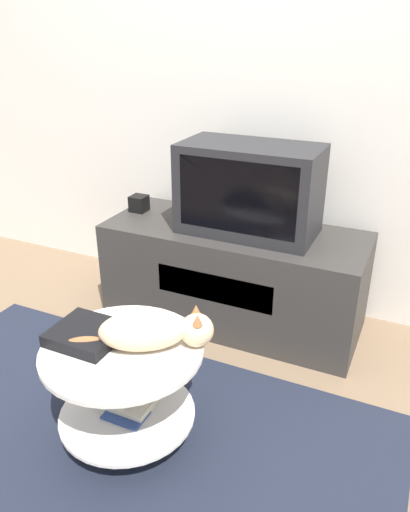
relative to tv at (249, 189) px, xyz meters
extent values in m
plane|color=#7F664C|center=(-0.16, -1.00, -0.72)|extent=(12.00, 12.00, 0.00)
cube|color=silver|center=(-0.16, 0.34, 0.58)|extent=(8.00, 0.05, 2.60)
cube|color=#1E2333|center=(-0.16, -1.00, -0.71)|extent=(2.09, 1.20, 0.02)
cube|color=#33302D|center=(-0.07, 0.00, -0.47)|extent=(1.30, 0.51, 0.51)
cube|color=black|center=(-0.07, -0.25, -0.42)|extent=(0.58, 0.01, 0.14)
cube|color=#232326|center=(0.00, 0.00, 0.00)|extent=(0.65, 0.34, 0.43)
cube|color=black|center=(0.00, -0.16, 0.01)|extent=(0.56, 0.01, 0.33)
cube|color=black|center=(-0.63, 0.03, -0.17)|extent=(0.08, 0.08, 0.08)
cylinder|color=#B2B2B7|center=(-0.10, -0.97, -0.70)|extent=(0.24, 0.24, 0.01)
cylinder|color=#B7B7BC|center=(-0.10, -0.97, -0.51)|extent=(0.04, 0.04, 0.39)
cylinder|color=silver|center=(-0.10, -0.97, -0.59)|extent=(0.50, 0.50, 0.01)
cylinder|color=silver|center=(-0.10, -0.97, -0.31)|extent=(0.56, 0.56, 0.02)
cube|color=beige|center=(-0.12, -0.92, -0.57)|extent=(0.21, 0.16, 0.03)
cube|color=#2D478C|center=(-0.09, -0.99, -0.58)|extent=(0.15, 0.11, 0.01)
cube|color=black|center=(-0.24, -0.98, -0.28)|extent=(0.23, 0.21, 0.04)
ellipsoid|color=beige|center=(-0.03, -0.93, -0.23)|extent=(0.34, 0.28, 0.13)
sphere|color=beige|center=(0.13, -0.84, -0.24)|extent=(0.12, 0.12, 0.12)
cone|color=#996038|center=(0.11, -0.81, -0.18)|extent=(0.04, 0.04, 0.04)
cone|color=#996038|center=(0.15, -0.87, -0.18)|extent=(0.04, 0.04, 0.04)
ellipsoid|color=#996038|center=(-0.20, -1.03, -0.27)|extent=(0.14, 0.10, 0.05)
camera|label=1|loc=(0.76, -2.13, 0.71)|focal=35.00mm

